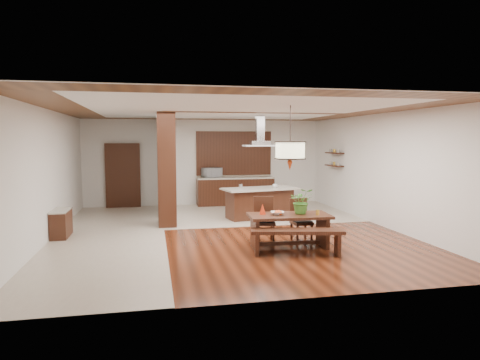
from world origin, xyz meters
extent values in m
plane|color=#39160A|center=(0.00, 0.00, 0.00)|extent=(9.00, 9.00, 0.00)
cube|color=white|center=(0.00, 0.00, 2.90)|extent=(8.00, 9.00, 0.04)
cube|color=silver|center=(0.00, 4.50, 1.45)|extent=(8.00, 0.04, 2.90)
cube|color=silver|center=(0.00, -4.50, 1.45)|extent=(8.00, 0.04, 2.90)
cube|color=silver|center=(-4.00, 0.00, 1.45)|extent=(0.04, 9.00, 2.90)
cube|color=silver|center=(4.00, 0.00, 1.45)|extent=(0.04, 9.00, 2.90)
cube|color=#BBAE9C|center=(-2.75, 0.00, 0.01)|extent=(2.50, 9.00, 0.01)
cube|color=#BBAE9C|center=(1.25, 2.50, 0.01)|extent=(5.50, 4.00, 0.01)
cube|color=#442511|center=(0.00, 0.00, 2.88)|extent=(8.00, 9.00, 0.02)
cube|color=black|center=(-1.40, 1.20, 1.45)|extent=(0.45, 1.00, 2.90)
cube|color=silver|center=(-1.40, 3.30, 1.45)|extent=(0.18, 2.40, 2.90)
cube|color=black|center=(-3.81, 0.20, 0.32)|extent=(0.37, 0.88, 0.63)
cube|color=black|center=(-2.70, 4.40, 1.05)|extent=(1.10, 0.20, 2.10)
cube|color=black|center=(1.00, 4.20, 0.45)|extent=(2.60, 0.60, 0.90)
cube|color=#B6AE9F|center=(1.00, 4.20, 0.92)|extent=(2.60, 0.62, 0.05)
cube|color=brown|center=(1.00, 4.46, 1.75)|extent=(2.60, 0.08, 1.50)
cube|color=black|center=(3.87, 2.60, 1.40)|extent=(0.26, 0.90, 0.04)
cube|color=black|center=(3.87, 2.60, 1.80)|extent=(0.26, 0.90, 0.04)
cube|color=black|center=(0.97, -1.73, 0.66)|extent=(1.70, 0.91, 0.06)
cube|color=black|center=(0.26, -1.69, 0.32)|extent=(0.11, 0.66, 0.63)
cube|color=black|center=(1.69, -1.77, 0.32)|extent=(0.11, 0.66, 0.63)
imported|color=#3A7527|center=(1.25, -1.71, 0.95)|extent=(0.55, 0.50, 0.53)
imported|color=beige|center=(0.72, -1.73, 0.72)|extent=(0.32, 0.32, 0.07)
cone|color=red|center=(0.44, -1.60, 0.79)|extent=(0.16, 0.16, 0.21)
cylinder|color=gold|center=(1.53, -1.89, 0.74)|extent=(0.09, 0.09, 0.10)
cube|color=black|center=(1.20, 1.61, 0.41)|extent=(1.92, 1.03, 0.82)
cube|color=#B6AE9F|center=(1.20, 1.57, 0.84)|extent=(2.24, 1.31, 0.05)
imported|color=silver|center=(1.61, 1.50, 0.92)|extent=(0.15, 0.15, 0.11)
imported|color=silver|center=(0.20, 4.20, 1.12)|extent=(0.71, 0.60, 0.33)
camera|label=1|loc=(-1.75, -9.99, 2.21)|focal=32.00mm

